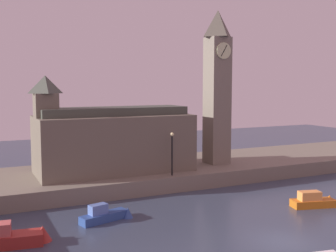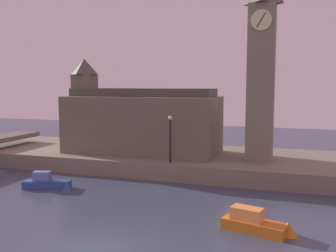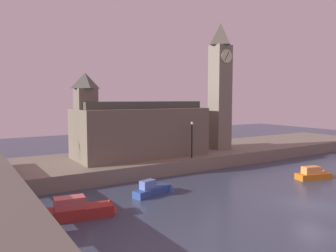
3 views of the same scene
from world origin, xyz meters
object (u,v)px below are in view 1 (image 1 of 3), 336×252
boat_tour_blue (108,215)px  parliament_hall (110,140)px  streetlamp (172,149)px  clock_tower (217,85)px  boat_patrol_orange (316,201)px  boat_dinghy_red (11,237)px

boat_tour_blue → parliament_hall: bearing=71.1°
streetlamp → boat_tour_blue: 10.81m
clock_tower → boat_patrol_orange: bearing=-84.3°
clock_tower → boat_tour_blue: 20.70m
clock_tower → boat_dinghy_red: clock_tower is taller
boat_tour_blue → boat_dinghy_red: 7.36m
streetlamp → boat_patrol_orange: (8.66, -9.94, -3.61)m
clock_tower → boat_patrol_orange: 16.73m
clock_tower → streetlamp: size_ratio=4.02×
parliament_hall → streetlamp: bearing=-41.9°
streetlamp → boat_dinghy_red: bearing=-152.3°
boat_dinghy_red → boat_patrol_orange: 24.06m
parliament_hall → boat_patrol_orange: parliament_hall is taller
parliament_hall → streetlamp: (4.78, -4.29, -0.62)m
streetlamp → boat_dinghy_red: 17.66m
parliament_hall → boat_patrol_orange: size_ratio=3.41×
clock_tower → boat_tour_blue: size_ratio=3.79×
streetlamp → boat_dinghy_red: size_ratio=0.74×
boat_tour_blue → clock_tower: bearing=31.5°
boat_tour_blue → boat_dinghy_red: bearing=-163.3°
streetlamp → parliament_hall: bearing=138.1°
clock_tower → boat_patrol_orange: clock_tower is taller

